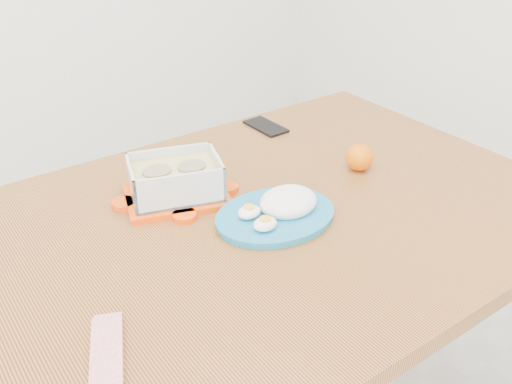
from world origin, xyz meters
TOP-DOWN VIEW (x-y plane):
  - dining_table at (0.20, 0.12)m, footprint 1.39×0.94m
  - food_container at (0.11, 0.29)m, footprint 0.27×0.23m
  - orange_fruit at (0.53, 0.14)m, footprint 0.07×0.07m
  - rice_plate at (0.24, 0.09)m, footprint 0.29×0.29m
  - candy_bar at (-0.23, -0.08)m, footprint 0.12×0.19m
  - smartphone at (0.51, 0.48)m, footprint 0.07×0.13m

SIDE VIEW (x-z plane):
  - dining_table at x=0.20m, z-range 0.29..1.04m
  - smartphone at x=0.51m, z-range 0.75..0.76m
  - candy_bar at x=-0.23m, z-range 0.75..0.77m
  - rice_plate at x=0.24m, z-range 0.74..0.81m
  - orange_fruit at x=0.53m, z-range 0.75..0.82m
  - food_container at x=0.11m, z-range 0.75..0.84m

